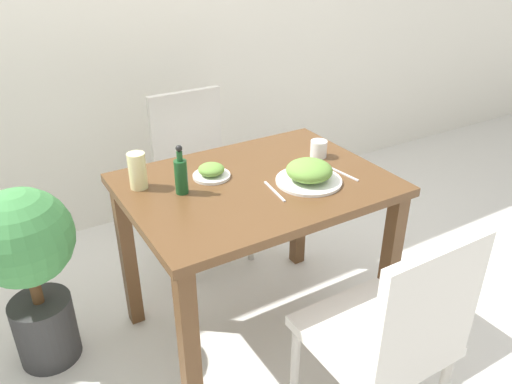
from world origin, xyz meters
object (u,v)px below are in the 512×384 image
at_px(food_plate, 309,173).
at_px(potted_plant_left, 28,261).
at_px(juice_glass, 137,171).
at_px(side_plate, 211,172).
at_px(chair_near, 392,334).
at_px(sauce_bottle, 181,175).
at_px(drink_cup, 319,149).
at_px(chair_far, 197,168).

bearing_deg(food_plate, potted_plant_left, 157.88).
height_order(juice_glass, potted_plant_left, juice_glass).
bearing_deg(potted_plant_left, side_plate, -14.14).
bearing_deg(chair_near, side_plate, -75.93).
xyz_separation_m(side_plate, sauce_bottle, (-0.15, -0.06, 0.05)).
relative_size(side_plate, sauce_bottle, 0.78).
distance_m(drink_cup, potted_plant_left, 1.26).
xyz_separation_m(chair_near, potted_plant_left, (-0.92, 1.01, -0.01)).
bearing_deg(sauce_bottle, chair_near, -64.84).
height_order(food_plate, side_plate, food_plate).
height_order(side_plate, sauce_bottle, sauce_bottle).
relative_size(chair_far, food_plate, 3.43).
bearing_deg(chair_far, potted_plant_left, -154.93).
height_order(side_plate, potted_plant_left, side_plate).
relative_size(drink_cup, juice_glass, 0.52).
bearing_deg(sauce_bottle, drink_cup, 0.50).
xyz_separation_m(food_plate, drink_cup, (0.18, 0.18, -0.00)).
xyz_separation_m(drink_cup, potted_plant_left, (-1.20, 0.24, -0.30)).
xyz_separation_m(chair_near, side_plate, (-0.21, 0.84, 0.28)).
relative_size(drink_cup, sauce_bottle, 0.38).
bearing_deg(juice_glass, chair_far, 48.59).
distance_m(chair_far, sauce_bottle, 0.83).
height_order(drink_cup, potted_plant_left, drink_cup).
xyz_separation_m(chair_far, side_plate, (-0.20, -0.61, 0.28)).
xyz_separation_m(food_plate, potted_plant_left, (-1.02, 0.41, -0.30)).
bearing_deg(chair_far, food_plate, -83.00).
bearing_deg(chair_near, sauce_bottle, -64.84).
relative_size(food_plate, juice_glass, 1.83).
distance_m(chair_far, juice_glass, 0.80).
bearing_deg(drink_cup, chair_far, 113.24).
bearing_deg(food_plate, side_plate, 142.57).
distance_m(food_plate, sauce_bottle, 0.49).
xyz_separation_m(food_plate, side_plate, (-0.31, 0.24, -0.02)).
distance_m(chair_near, drink_cup, 0.88).
height_order(chair_far, potted_plant_left, chair_far).
height_order(drink_cup, sauce_bottle, sauce_bottle).
relative_size(side_plate, drink_cup, 2.05).
distance_m(side_plate, juice_glass, 0.29).
height_order(sauce_bottle, potted_plant_left, sauce_bottle).
bearing_deg(drink_cup, chair_near, -109.77).
xyz_separation_m(chair_near, drink_cup, (0.28, 0.78, 0.29)).
bearing_deg(drink_cup, juice_glass, 171.18).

